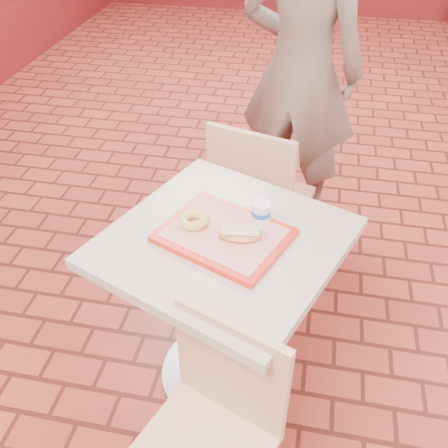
% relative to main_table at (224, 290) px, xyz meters
% --- Properties ---
extents(main_table, '(0.74, 0.74, 0.78)m').
position_rel_main_table_xyz_m(main_table, '(0.00, 0.00, 0.00)').
color(main_table, '#B9A895').
rests_on(main_table, ground).
extents(chair_main_front, '(0.49, 0.49, 0.81)m').
position_rel_main_table_xyz_m(chair_main_front, '(0.06, -0.48, -0.07)').
color(chair_main_front, '#DAAF82').
rests_on(chair_main_front, ground).
extents(chair_main_back, '(0.50, 0.50, 0.88)m').
position_rel_main_table_xyz_m(chair_main_back, '(0.03, 0.66, -0.03)').
color(chair_main_back, '#D8A881').
rests_on(chair_main_back, ground).
extents(customer, '(0.72, 0.55, 1.77)m').
position_rel_main_table_xyz_m(customer, '(0.15, 1.26, 0.36)').
color(customer, '#706357').
rests_on(customer, ground).
extents(serving_tray, '(0.41, 0.32, 0.03)m').
position_rel_main_table_xyz_m(serving_tray, '(0.00, 0.00, 0.27)').
color(serving_tray, red).
rests_on(serving_tray, main_table).
extents(ring_donut, '(0.13, 0.13, 0.03)m').
position_rel_main_table_xyz_m(ring_donut, '(-0.11, 0.02, 0.30)').
color(ring_donut, gold).
rests_on(ring_donut, serving_tray).
extents(long_john_donut, '(0.14, 0.08, 0.04)m').
position_rel_main_table_xyz_m(long_john_donut, '(0.06, -0.03, 0.30)').
color(long_john_donut, '#E99144').
rests_on(long_john_donut, serving_tray).
extents(paper_cup, '(0.07, 0.07, 0.08)m').
position_rel_main_table_xyz_m(paper_cup, '(0.11, 0.08, 0.32)').
color(paper_cup, white).
rests_on(paper_cup, serving_tray).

